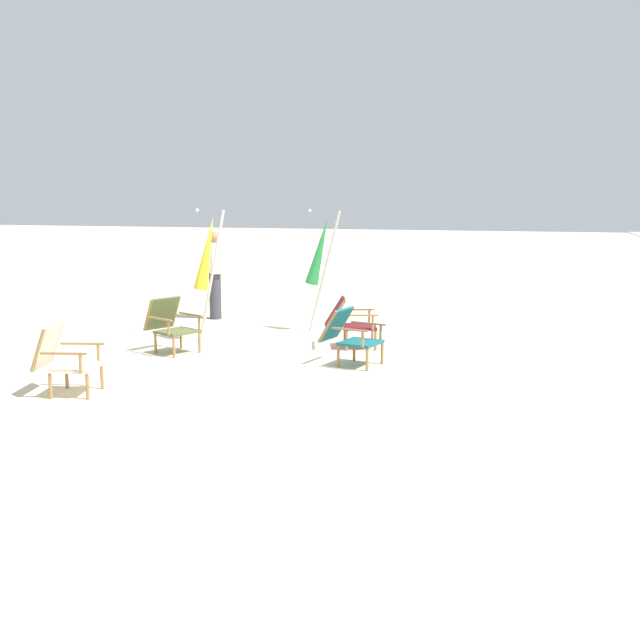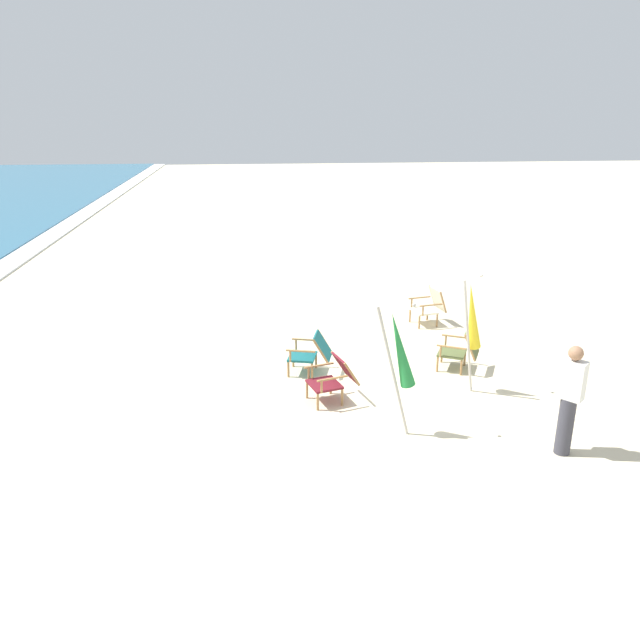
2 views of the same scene
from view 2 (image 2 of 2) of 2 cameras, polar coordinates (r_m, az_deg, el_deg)
name	(u,v)px [view 2 (image 2 of 2)]	position (r m, az deg, el deg)	size (l,w,h in m)	color
ground_plane	(411,386)	(11.09, 8.35, -5.99)	(80.00, 80.00, 0.00)	beige
beach_chair_front_right	(461,348)	(11.73, 12.76, -2.54)	(0.82, 0.89, 0.80)	#515B33
beach_chair_back_right	(430,305)	(14.01, 10.04, 1.32)	(0.70, 0.78, 0.82)	beige
beach_chair_mid_center	(334,377)	(10.32, 1.29, -5.23)	(0.78, 0.91, 0.77)	maroon
beach_chair_back_left	(312,352)	(11.31, -0.77, -2.93)	(0.74, 0.89, 0.77)	#196066
umbrella_furled_yellow	(472,318)	(10.50, 13.74, 0.22)	(0.43, 0.51, 2.09)	#B7B2A8
umbrella_furled_green	(400,351)	(8.97, 7.31, -2.84)	(0.24, 0.62, 2.07)	#B7B2A8
person_near_chairs	(569,400)	(9.31, 21.82, -6.77)	(0.38, 0.38, 1.63)	#383842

